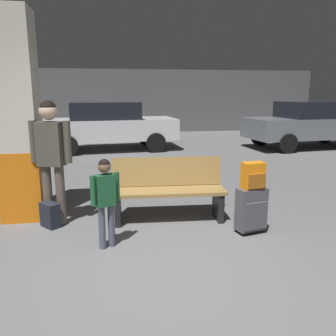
% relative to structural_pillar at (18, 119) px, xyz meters
% --- Properties ---
extents(ground_plane, '(18.00, 18.00, 0.10)m').
position_rel_structural_pillar_xyz_m(ground_plane, '(1.83, 1.87, -1.50)').
color(ground_plane, slate).
extents(garage_back_wall, '(18.00, 0.12, 2.80)m').
position_rel_structural_pillar_xyz_m(garage_back_wall, '(1.83, 10.73, -0.05)').
color(garage_back_wall, '#565658').
rests_on(garage_back_wall, ground_plane).
extents(structural_pillar, '(0.57, 0.57, 2.92)m').
position_rel_structural_pillar_xyz_m(structural_pillar, '(0.00, 0.00, 0.00)').
color(structural_pillar, orange).
rests_on(structural_pillar, ground_plane).
extents(bench, '(1.63, 0.62, 0.89)m').
position_rel_structural_pillar_xyz_m(bench, '(2.07, -0.44, -1.01)').
color(bench, '#9E7A42').
rests_on(bench, ground_plane).
extents(suitcase, '(0.42, 0.30, 0.60)m').
position_rel_structural_pillar_xyz_m(suitcase, '(3.06, -1.11, -1.13)').
color(suitcase, '#4C4C51').
rests_on(suitcase, ground_plane).
extents(backpack_bright, '(0.30, 0.23, 0.34)m').
position_rel_structural_pillar_xyz_m(backpack_bright, '(3.05, -1.11, -0.68)').
color(backpack_bright, orange).
rests_on(backpack_bright, suitcase).
extents(child, '(0.33, 0.21, 1.07)m').
position_rel_structural_pillar_xyz_m(child, '(1.19, -1.25, -0.79)').
color(child, '#4C5160').
rests_on(child, ground_plane).
extents(adult, '(0.56, 0.30, 1.71)m').
position_rel_structural_pillar_xyz_m(adult, '(0.48, -0.35, -0.39)').
color(adult, brown).
rests_on(adult, ground_plane).
extents(backpack_dark_floor, '(0.31, 0.32, 0.34)m').
position_rel_structural_pillar_xyz_m(backpack_dark_floor, '(0.43, -0.47, -1.28)').
color(backpack_dark_floor, '#1E232D').
rests_on(backpack_dark_floor, ground_plane).
extents(parked_car_far, '(4.24, 2.09, 1.51)m').
position_rel_structural_pillar_xyz_m(parked_car_far, '(1.21, 5.94, -0.64)').
color(parked_car_far, silver).
rests_on(parked_car_far, ground_plane).
extents(parked_car_side, '(4.24, 2.10, 1.51)m').
position_rel_structural_pillar_xyz_m(parked_car_side, '(7.76, 5.37, -0.64)').
color(parked_car_side, slate).
rests_on(parked_car_side, ground_plane).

